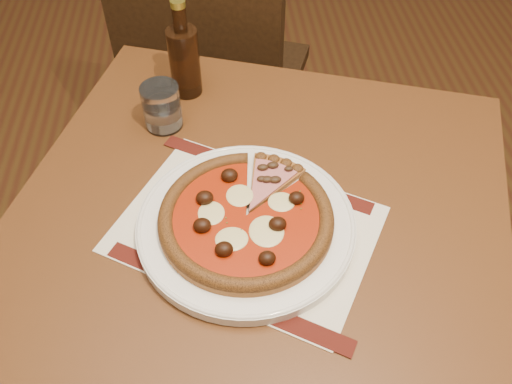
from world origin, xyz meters
TOP-DOWN VIEW (x-y plane):
  - table at (-0.27, -0.12)m, footprint 1.01×1.01m
  - chair_far at (-0.34, 0.58)m, footprint 0.56×0.56m
  - placemat at (-0.29, -0.15)m, footprint 0.48×0.44m
  - plate at (-0.29, -0.15)m, footprint 0.34×0.34m
  - pizza at (-0.29, -0.15)m, footprint 0.27×0.27m
  - ham_slice at (-0.24, -0.07)m, footprint 0.10×0.13m
  - water_glass at (-0.43, 0.11)m, footprint 0.08×0.08m
  - bottle at (-0.39, 0.21)m, footprint 0.06×0.06m

SIDE VIEW (x-z plane):
  - chair_far at x=-0.34m, z-range 0.07..0.98m
  - table at x=-0.27m, z-range 0.27..1.02m
  - placemat at x=-0.29m, z-range 0.75..0.75m
  - plate at x=-0.29m, z-range 0.75..0.77m
  - ham_slice at x=-0.24m, z-range 0.77..0.79m
  - pizza at x=-0.29m, z-range 0.76..0.80m
  - water_glass at x=-0.43m, z-range 0.75..0.84m
  - bottle at x=-0.39m, z-range 0.73..0.93m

